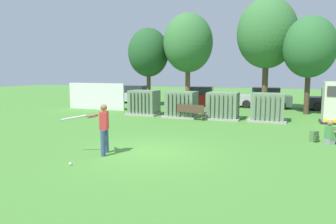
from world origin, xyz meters
TOP-DOWN VIEW (x-y plane):
  - ground_plane at (0.00, 0.00)m, footprint 96.00×96.00m
  - fence_panel at (-9.02, 10.50)m, footprint 4.80×0.12m
  - transformer_west at (-4.29, 9.05)m, footprint 2.10×1.70m
  - transformer_mid_west at (-1.57, 8.77)m, footprint 2.10×1.70m
  - transformer_mid_east at (1.03, 8.84)m, footprint 2.10×1.70m
  - transformer_east at (3.60, 8.94)m, footprint 2.10×1.70m
  - park_bench at (-0.70, 7.92)m, footprint 1.84×0.70m
  - batter at (-1.28, -0.72)m, footprint 1.59×0.82m
  - sports_ball at (-1.52, -2.18)m, footprint 0.09×0.09m
  - seated_spectator at (6.29, 3.79)m, footprint 0.78×0.68m
  - backpack at (5.68, 4.00)m, footprint 0.38×0.38m
  - tree_left at (-6.29, 14.25)m, footprint 3.39×3.39m
  - tree_center_left at (-2.81, 14.12)m, footprint 3.89×3.89m
  - tree_center_right at (3.09, 14.29)m, footprint 4.27×4.27m
  - tree_right at (5.89, 13.04)m, footprint 3.39×3.39m
  - parked_car_leftmost at (-8.47, 15.97)m, footprint 4.28×2.07m
  - parked_car_left_of_center at (-2.34, 15.81)m, footprint 4.38×2.31m
  - parked_car_right_of_center at (2.98, 16.23)m, footprint 4.28×2.08m

SIDE VIEW (x-z plane):
  - ground_plane at x=0.00m, z-range 0.00..0.00m
  - sports_ball at x=-1.52m, z-range 0.00..0.09m
  - backpack at x=5.68m, z-range -0.01..0.43m
  - seated_spectator at x=6.29m, z-range -0.11..0.86m
  - park_bench at x=-0.70m, z-range 0.08..0.99m
  - parked_car_leftmost at x=-8.47m, z-range -0.06..1.56m
  - parked_car_left_of_center at x=-2.34m, z-range -0.06..1.56m
  - parked_car_right_of_center at x=2.98m, z-range -0.06..1.56m
  - transformer_west at x=-4.29m, z-range -0.02..1.60m
  - transformer_mid_west at x=-1.57m, z-range -0.02..1.60m
  - transformer_mid_east at x=1.03m, z-range -0.02..1.60m
  - transformer_east at x=3.60m, z-range -0.02..1.60m
  - batter at x=-1.28m, z-range 0.11..1.85m
  - fence_panel at x=-9.02m, z-range 0.00..2.00m
  - tree_left at x=-6.29m, z-range 1.20..7.67m
  - tree_right at x=5.89m, z-range 1.21..7.69m
  - tree_center_left at x=-2.81m, z-range 1.38..8.81m
  - tree_center_right at x=3.09m, z-range 1.52..9.68m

